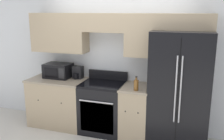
{
  "coord_description": "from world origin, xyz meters",
  "views": [
    {
      "loc": [
        1.3,
        -3.6,
        2.14
      ],
      "look_at": [
        -0.0,
        0.31,
        1.15
      ],
      "focal_mm": 40.0,
      "sensor_mm": 36.0,
      "label": 1
    }
  ],
  "objects_px": {
    "refrigerator": "(179,88)",
    "bottle": "(136,85)",
    "oven_range": "(103,107)",
    "microwave": "(58,71)"
  },
  "relations": [
    {
      "from": "microwave",
      "to": "bottle",
      "type": "height_order",
      "value": "microwave"
    },
    {
      "from": "oven_range",
      "to": "refrigerator",
      "type": "xyz_separation_m",
      "value": [
        1.29,
        0.05,
        0.46
      ]
    },
    {
      "from": "bottle",
      "to": "oven_range",
      "type": "bearing_deg",
      "value": 162.41
    },
    {
      "from": "oven_range",
      "to": "microwave",
      "type": "relative_size",
      "value": 2.18
    },
    {
      "from": "bottle",
      "to": "microwave",
      "type": "bearing_deg",
      "value": 169.12
    },
    {
      "from": "oven_range",
      "to": "microwave",
      "type": "height_order",
      "value": "microwave"
    },
    {
      "from": "microwave",
      "to": "refrigerator",
      "type": "bearing_deg",
      "value": -1.26
    },
    {
      "from": "refrigerator",
      "to": "bottle",
      "type": "xyz_separation_m",
      "value": [
        -0.65,
        -0.25,
        0.07
      ]
    },
    {
      "from": "microwave",
      "to": "bottle",
      "type": "relative_size",
      "value": 2.1
    },
    {
      "from": "oven_range",
      "to": "refrigerator",
      "type": "height_order",
      "value": "refrigerator"
    }
  ]
}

